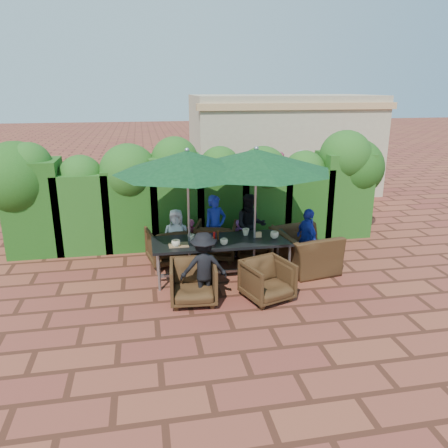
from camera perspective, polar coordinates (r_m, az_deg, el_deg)
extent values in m
plane|color=brown|center=(8.11, -1.15, -7.74)|extent=(80.00, 80.00, 0.00)
cube|color=black|center=(8.07, -0.21, -2.28)|extent=(2.59, 0.90, 0.05)
cube|color=gray|center=(8.30, -0.20, -6.22)|extent=(2.39, 0.05, 0.05)
cylinder|color=gray|center=(7.77, -8.47, -6.27)|extent=(0.05, 0.05, 0.70)
cylinder|color=gray|center=(8.42, -8.68, -4.37)|extent=(0.05, 0.05, 0.70)
cylinder|color=gray|center=(8.18, 8.53, -5.03)|extent=(0.05, 0.05, 0.70)
cylinder|color=gray|center=(8.80, 7.06, -3.32)|extent=(0.05, 0.05, 0.70)
cylinder|color=gray|center=(8.29, -4.43, -7.10)|extent=(0.44, 0.44, 0.03)
cylinder|color=gray|center=(7.87, -4.63, 0.77)|extent=(0.04, 0.04, 2.40)
cone|color=black|center=(7.64, -4.82, 8.12)|extent=(2.58, 2.58, 0.38)
sphere|color=gray|center=(7.61, -4.86, 9.60)|extent=(0.08, 0.08, 0.08)
cylinder|color=gray|center=(8.47, 3.89, -6.52)|extent=(0.44, 0.44, 0.03)
cylinder|color=gray|center=(8.06, 4.06, 1.20)|extent=(0.04, 0.04, 2.40)
cone|color=black|center=(7.84, 4.22, 8.37)|extent=(2.75, 2.75, 0.38)
sphere|color=gray|center=(7.81, 4.25, 9.82)|extent=(0.08, 0.08, 0.08)
imported|color=black|center=(8.94, -7.30, -2.58)|extent=(0.92, 0.88, 0.82)
imported|color=black|center=(9.12, -1.03, -1.94)|extent=(1.01, 0.97, 0.85)
imported|color=black|center=(9.23, 4.20, -2.19)|extent=(0.87, 0.84, 0.71)
imported|color=black|center=(7.31, -4.04, -7.34)|extent=(0.81, 0.77, 0.78)
imported|color=black|center=(7.43, 5.70, -7.10)|extent=(0.91, 0.88, 0.75)
imported|color=black|center=(8.67, 10.52, -2.61)|extent=(0.96, 1.31, 1.04)
imported|color=silver|center=(8.83, -6.23, -1.68)|extent=(0.61, 0.43, 1.14)
imported|color=#2030AE|center=(8.99, -1.15, -0.48)|extent=(0.61, 0.56, 1.37)
imported|color=black|center=(9.14, 3.45, -0.24)|extent=(0.71, 0.50, 1.36)
imported|color=black|center=(7.25, -2.67, -5.67)|extent=(0.78, 0.38, 1.21)
imported|color=#2030AE|center=(8.60, 10.82, -2.06)|extent=(0.46, 0.77, 1.25)
imported|color=#C1446E|center=(9.08, -4.28, -2.03)|extent=(0.37, 0.33, 0.86)
imported|color=#A654B7|center=(9.18, 1.92, -1.95)|extent=(0.36, 0.33, 0.81)
imported|color=#268C2B|center=(12.01, 3.04, 4.77)|extent=(1.61, 0.93, 1.63)
imported|color=#C1446E|center=(12.61, 6.84, 5.46)|extent=(0.87, 0.58, 1.71)
imported|color=#9D9BA3|center=(12.69, 10.17, 5.51)|extent=(1.20, 1.12, 1.76)
imported|color=beige|center=(7.76, -6.29, -2.54)|extent=(0.16, 0.16, 0.13)
imported|color=beige|center=(8.03, -4.33, -1.80)|extent=(0.13, 0.13, 0.12)
imported|color=beige|center=(7.82, -0.01, -2.32)|extent=(0.14, 0.14, 0.11)
imported|color=beige|center=(8.32, 2.86, -1.04)|extent=(0.14, 0.14, 0.13)
imported|color=beige|center=(8.20, 6.59, -1.42)|extent=(0.16, 0.16, 0.13)
cylinder|color=#B20C0A|center=(8.00, -1.30, -1.64)|extent=(0.04, 0.04, 0.17)
cylinder|color=#4C230C|center=(8.06, -0.81, -1.48)|extent=(0.04, 0.04, 0.17)
cube|color=olive|center=(7.84, -5.96, -2.74)|extent=(0.35, 0.25, 0.02)
cube|color=tan|center=(7.94, -1.85, -2.07)|extent=(0.12, 0.06, 0.10)
cube|color=tan|center=(8.23, 4.48, -1.39)|extent=(0.12, 0.06, 0.10)
cube|color=#193C10|center=(10.11, -23.47, 2.01)|extent=(1.15, 0.95, 2.02)
sphere|color=#193C10|center=(9.93, -24.10, 7.06)|extent=(0.94, 0.94, 0.94)
cube|color=#193C10|center=(9.97, -17.77, 1.56)|extent=(1.15, 0.95, 1.72)
sphere|color=#193C10|center=(9.80, -18.18, 5.85)|extent=(0.94, 0.94, 0.94)
cube|color=#193C10|center=(9.88, -12.04, 2.05)|extent=(1.15, 0.95, 1.78)
sphere|color=#193C10|center=(9.71, -12.33, 6.55)|extent=(1.26, 1.26, 1.26)
cube|color=#193C10|center=(9.87, -6.27, 3.04)|extent=(1.15, 0.95, 2.02)
sphere|color=#193C10|center=(9.68, -6.45, 8.27)|extent=(1.03, 1.03, 1.03)
cube|color=#193C10|center=(10.01, -0.53, 2.83)|extent=(1.15, 0.95, 1.84)
sphere|color=#193C10|center=(9.84, -0.55, 7.47)|extent=(0.93, 0.93, 0.93)
cube|color=#193C10|center=(10.24, 4.99, 2.74)|extent=(1.15, 0.95, 1.72)
sphere|color=#193C10|center=(10.08, 5.10, 6.91)|extent=(1.14, 1.14, 1.14)
cube|color=#193C10|center=(10.56, 10.23, 2.83)|extent=(1.15, 0.95, 1.67)
sphere|color=#193C10|center=(10.40, 10.45, 6.75)|extent=(0.98, 0.98, 0.98)
cube|color=#193C10|center=(10.91, 15.21, 3.84)|extent=(1.15, 0.95, 1.99)
sphere|color=#193C10|center=(10.74, 15.59, 8.49)|extent=(1.23, 1.23, 1.23)
sphere|color=#193C10|center=(10.15, -25.41, 5.27)|extent=(1.60, 1.60, 1.60)
sphere|color=#193C10|center=(11.01, 16.65, 7.06)|extent=(1.40, 1.40, 1.40)
cube|color=tan|center=(15.10, 7.69, 10.28)|extent=(6.00, 3.00, 3.20)
cube|color=tan|center=(13.63, 9.86, 14.91)|extent=(6.20, 0.25, 0.20)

